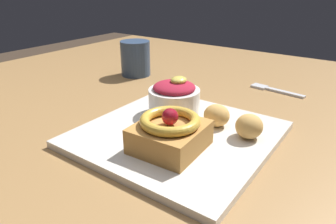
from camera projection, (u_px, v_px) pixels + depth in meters
dining_table at (105, 149)px, 0.63m from camera, size 1.41×1.08×0.73m
front_plate at (178, 134)px, 0.50m from camera, size 0.29×0.29×0.01m
cake_slice at (170, 132)px, 0.43m from camera, size 0.10×0.10×0.06m
berry_ramekin at (174, 98)px, 0.55m from camera, size 0.09×0.09×0.07m
fritter_front at (217, 115)px, 0.51m from camera, size 0.04×0.04×0.04m
fritter_middle at (249, 126)px, 0.47m from camera, size 0.04×0.04×0.04m
fork at (273, 90)px, 0.71m from camera, size 0.03×0.13×0.00m
coffee_mug at (135, 58)px, 0.81m from camera, size 0.08×0.08×0.09m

